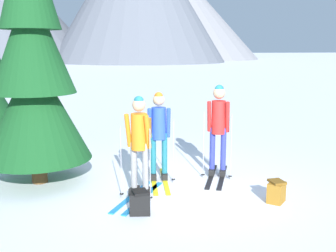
{
  "coord_description": "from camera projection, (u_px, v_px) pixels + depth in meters",
  "views": [
    {
      "loc": [
        -2.19,
        -7.12,
        2.56
      ],
      "look_at": [
        0.0,
        0.48,
        1.05
      ],
      "focal_mm": 43.59,
      "sensor_mm": 36.0,
      "label": 1
    }
  ],
  "objects": [
    {
      "name": "backpack_on_snow_front",
      "position": [
        140.0,
        202.0,
        6.38
      ],
      "size": [
        0.37,
        0.31,
        0.38
      ],
      "color": "black",
      "rests_on": "ground"
    },
    {
      "name": "skier_in_red",
      "position": [
        218.0,
        124.0,
        8.14
      ],
      "size": [
        1.02,
        1.56,
        1.86
      ],
      "color": "black",
      "rests_on": "ground"
    },
    {
      "name": "skier_in_blue",
      "position": [
        159.0,
        131.0,
        7.9
      ],
      "size": [
        0.62,
        1.63,
        1.74
      ],
      "color": "yellow",
      "rests_on": "ground"
    },
    {
      "name": "mountain_ridge_distant",
      "position": [
        73.0,
        0.0,
        82.52
      ],
      "size": [
        94.53,
        58.65,
        26.52
      ],
      "color": "slate",
      "rests_on": "ground"
    },
    {
      "name": "backpack_on_snow_beside",
      "position": [
        276.0,
        192.0,
        6.87
      ],
      "size": [
        0.4,
        0.39,
        0.38
      ],
      "color": "#99661E",
      "rests_on": "ground"
    },
    {
      "name": "ground_plane",
      "position": [
        175.0,
        184.0,
        7.8
      ],
      "size": [
        400.0,
        400.0,
        0.0
      ],
      "primitive_type": "plane",
      "color": "white"
    },
    {
      "name": "skier_in_orange",
      "position": [
        140.0,
        140.0,
        7.04
      ],
      "size": [
        1.21,
        1.54,
        1.77
      ],
      "color": "#1E84D1",
      "rests_on": "ground"
    },
    {
      "name": "pine_tree_mid",
      "position": [
        33.0,
        66.0,
        7.5
      ],
      "size": [
        2.03,
        2.03,
        4.9
      ],
      "color": "#51381E",
      "rests_on": "ground"
    }
  ]
}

